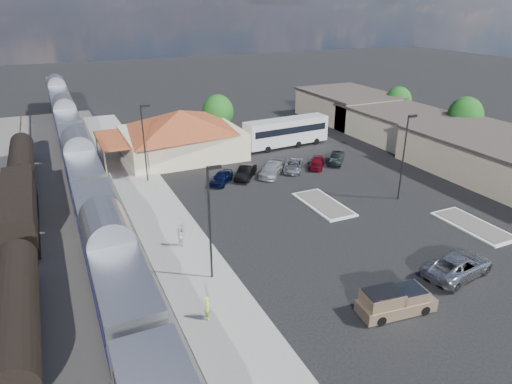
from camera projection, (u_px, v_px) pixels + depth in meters
name	position (u px, v px, depth m)	size (l,w,h in m)	color
ground	(299.00, 220.00, 43.66)	(280.00, 280.00, 0.00)	black
railbed	(59.00, 227.00, 42.21)	(16.00, 100.00, 0.12)	#4C4944
platform	(160.00, 217.00, 44.01)	(5.50, 92.00, 0.18)	gray
passenger_train	(81.00, 169.00, 48.42)	(3.00, 104.00, 5.55)	silver
freight_cars	(19.00, 211.00, 40.99)	(2.80, 46.00, 4.00)	black
station_depot	(181.00, 133.00, 60.78)	(18.35, 12.24, 6.20)	beige
buildings_east	(420.00, 130.00, 65.58)	(14.40, 51.40, 4.80)	#C6B28C
traffic_island_south	(324.00, 204.00, 46.85)	(3.30, 7.50, 0.21)	silver
traffic_island_north	(473.00, 226.00, 42.34)	(3.30, 7.50, 0.21)	silver
lamp_plat_s	(211.00, 215.00, 32.36)	(1.08, 0.25, 9.00)	black
lamp_plat_n	(144.00, 137.00, 50.78)	(1.08, 0.25, 9.00)	black
lamp_lot	(405.00, 151.00, 46.28)	(1.08, 0.25, 9.00)	black
tree_east_b	(465.00, 116.00, 65.24)	(4.94, 4.94, 6.96)	#382314
tree_east_c	(398.00, 101.00, 77.14)	(4.41, 4.41, 6.21)	#382314
tree_depot	(218.00, 112.00, 68.39)	(4.71, 4.71, 6.63)	#382314
pickup_truck	(396.00, 301.00, 30.39)	(5.43, 2.47, 1.82)	tan
suv	(458.00, 265.00, 34.55)	(2.86, 6.20, 1.72)	#96979E
coach_bus	(286.00, 131.00, 64.83)	(12.77, 3.61, 4.05)	white
person_a	(207.00, 308.00, 29.52)	(0.61, 0.40, 1.68)	#BEDC44
person_b	(180.00, 237.00, 38.27)	(0.89, 0.69, 1.83)	silver
parked_car_a	(221.00, 177.00, 52.18)	(1.70, 4.22, 1.44)	#0B143A
parked_car_b	(246.00, 172.00, 53.66)	(1.60, 4.60, 1.52)	black
parked_car_c	(271.00, 169.00, 54.65)	(2.09, 5.14, 1.49)	beige
parked_car_d	(293.00, 166.00, 56.17)	(2.15, 4.66, 1.29)	gray
parked_car_e	(317.00, 162.00, 57.14)	(1.66, 4.14, 1.41)	maroon
parked_car_f	(337.00, 158.00, 58.62)	(1.52, 4.35, 1.43)	black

